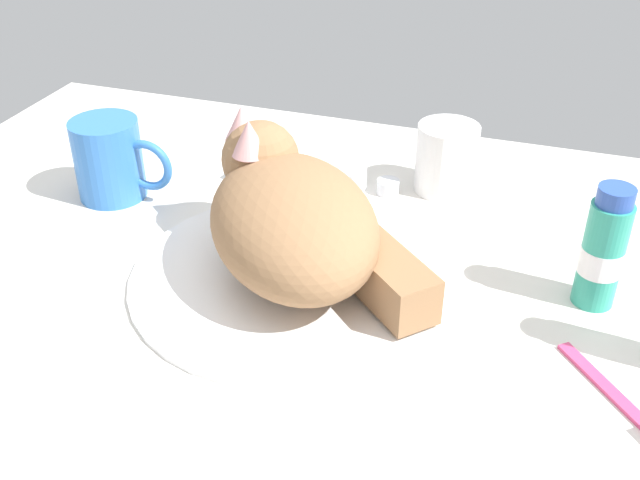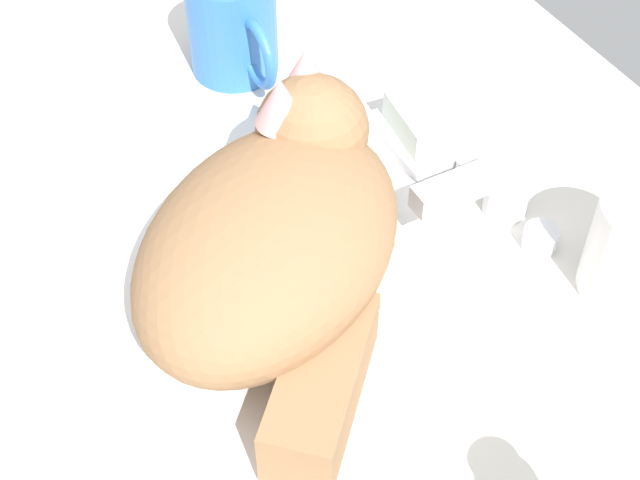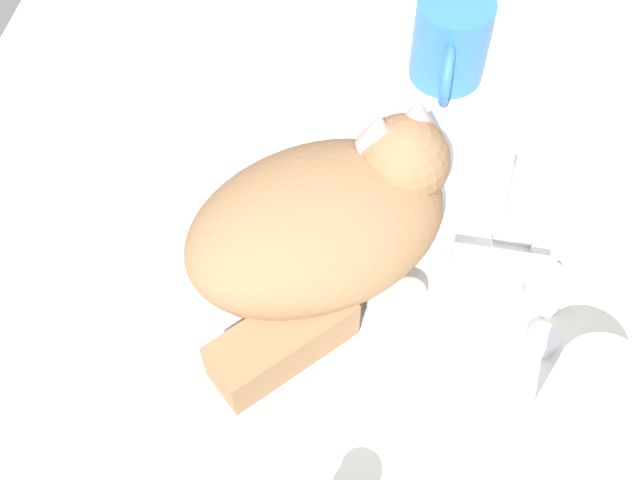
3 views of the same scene
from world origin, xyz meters
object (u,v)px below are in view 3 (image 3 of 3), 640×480
(cat, at_px, (328,224))
(coffee_mug, at_px, (451,41))
(soap_bar, at_px, (532,194))
(faucet, at_px, (532,284))
(rinse_cup, at_px, (592,399))

(cat, relative_size, coffee_mug, 2.34)
(cat, height_order, soap_bar, cat)
(cat, relative_size, soap_bar, 4.42)
(faucet, relative_size, rinse_cup, 1.41)
(cat, height_order, rinse_cup, cat)
(cat, bearing_deg, rinse_cup, 64.10)
(cat, relative_size, rinse_cup, 3.46)
(cat, height_order, coffee_mug, cat)
(faucet, height_order, cat, cat)
(coffee_mug, height_order, soap_bar, coffee_mug)
(rinse_cup, bearing_deg, soap_bar, -166.62)
(faucet, distance_m, rinse_cup, 0.12)
(faucet, distance_m, cat, 0.19)
(coffee_mug, height_order, rinse_cup, coffee_mug)
(rinse_cup, bearing_deg, coffee_mug, -159.01)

